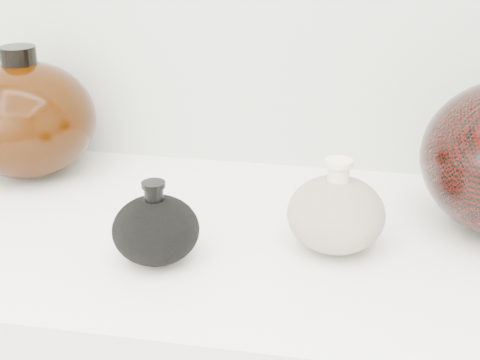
# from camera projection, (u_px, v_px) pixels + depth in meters

# --- Properties ---
(black_gourd_vase) EXTENTS (0.11, 0.11, 0.11)m
(black_gourd_vase) POSITION_uv_depth(u_px,v_px,m) (156.00, 229.00, 0.82)
(black_gourd_vase) COLOR black
(black_gourd_vase) RESTS_ON display_counter
(cream_gourd_vase) EXTENTS (0.14, 0.14, 0.12)m
(cream_gourd_vase) POSITION_uv_depth(u_px,v_px,m) (336.00, 213.00, 0.84)
(cream_gourd_vase) COLOR beige
(cream_gourd_vase) RESTS_ON display_counter
(left_round_pot) EXTENTS (0.26, 0.26, 0.21)m
(left_round_pot) POSITION_uv_depth(u_px,v_px,m) (26.00, 119.00, 1.05)
(left_round_pot) COLOR black
(left_round_pot) RESTS_ON display_counter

